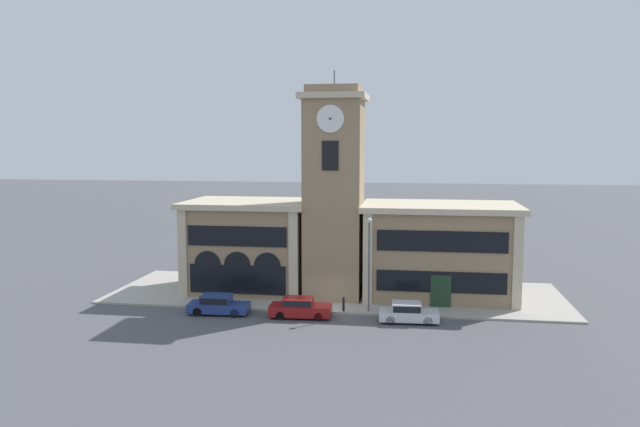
# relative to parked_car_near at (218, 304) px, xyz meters

# --- Properties ---
(ground_plane) EXTENTS (300.00, 300.00, 0.00)m
(ground_plane) POSITION_rel_parked_car_near_xyz_m (7.65, 1.23, -0.72)
(ground_plane) COLOR #4C4C51
(sidewalk_kerb) EXTENTS (36.27, 11.97, 0.15)m
(sidewalk_kerb) POSITION_rel_parked_car_near_xyz_m (7.65, 7.22, -0.65)
(sidewalk_kerb) COLOR #A39E93
(sidewalk_kerb) RESTS_ON ground_plane
(clock_tower) EXTENTS (5.10, 5.10, 17.86)m
(clock_tower) POSITION_rel_parked_car_near_xyz_m (7.65, 6.09, 7.65)
(clock_tower) COLOR #937A5B
(clock_tower) RESTS_ON ground_plane
(town_hall_left_wing) EXTENTS (10.31, 8.00, 7.55)m
(town_hall_left_wing) POSITION_rel_parked_car_near_xyz_m (0.35, 7.51, 3.08)
(town_hall_left_wing) COLOR #937A5B
(town_hall_left_wing) RESTS_ON ground_plane
(town_hall_right_wing) EXTENTS (12.33, 8.00, 7.51)m
(town_hall_right_wing) POSITION_rel_parked_car_near_xyz_m (15.97, 7.52, 3.06)
(town_hall_right_wing) COLOR #937A5B
(town_hall_right_wing) RESTS_ON ground_plane
(parked_car_near) EXTENTS (4.44, 1.96, 1.39)m
(parked_car_near) POSITION_rel_parked_car_near_xyz_m (0.00, 0.00, 0.00)
(parked_car_near) COLOR navy
(parked_car_near) RESTS_ON ground_plane
(parked_car_mid) EXTENTS (4.43, 1.96, 1.41)m
(parked_car_mid) POSITION_rel_parked_car_near_xyz_m (6.03, 0.00, 0.01)
(parked_car_mid) COLOR maroon
(parked_car_mid) RESTS_ON ground_plane
(parked_car_far) EXTENTS (4.15, 1.98, 1.37)m
(parked_car_far) POSITION_rel_parked_car_near_xyz_m (13.61, 0.00, -0.01)
(parked_car_far) COLOR silver
(parked_car_far) RESTS_ON ground_plane
(street_lamp) EXTENTS (0.36, 0.36, 6.82)m
(street_lamp) POSITION_rel_parked_car_near_xyz_m (10.77, 1.83, 3.80)
(street_lamp) COLOR #4C4C51
(street_lamp) RESTS_ON sidewalk_kerb
(bollard) EXTENTS (0.18, 0.18, 1.06)m
(bollard) POSITION_rel_parked_car_near_xyz_m (8.96, 1.54, -0.06)
(bollard) COLOR black
(bollard) RESTS_ON sidewalk_kerb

